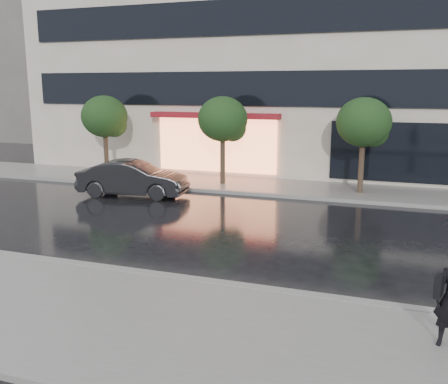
% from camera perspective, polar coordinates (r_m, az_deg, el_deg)
% --- Properties ---
extents(ground, '(120.00, 120.00, 0.00)m').
position_cam_1_polar(ground, '(12.47, -2.41, -8.68)').
color(ground, black).
rests_on(ground, ground).
extents(sidewalk_near, '(60.00, 4.50, 0.12)m').
position_cam_1_polar(sidewalk_near, '(9.75, -9.69, -14.60)').
color(sidewalk_near, slate).
rests_on(sidewalk_near, ground).
extents(sidewalk_far, '(60.00, 3.50, 0.12)m').
position_cam_1_polar(sidewalk_far, '(21.96, 7.47, 0.47)').
color(sidewalk_far, slate).
rests_on(sidewalk_far, ground).
extents(curb_near, '(60.00, 0.25, 0.14)m').
position_cam_1_polar(curb_near, '(11.58, -4.26, -9.98)').
color(curb_near, gray).
rests_on(curb_near, ground).
extents(curb_far, '(60.00, 0.25, 0.14)m').
position_cam_1_polar(curb_far, '(20.28, 6.45, -0.43)').
color(curb_far, gray).
rests_on(curb_far, ground).
extents(office_building, '(30.00, 12.76, 18.00)m').
position_cam_1_polar(office_building, '(29.50, 11.28, 20.73)').
color(office_building, beige).
rests_on(office_building, ground).
extents(bg_building_left, '(14.00, 10.00, 12.00)m').
position_cam_1_polar(bg_building_left, '(49.04, -22.64, 12.94)').
color(bg_building_left, '#59544F').
rests_on(bg_building_left, ground).
extents(tree_far_west, '(2.20, 2.20, 3.99)m').
position_cam_1_polar(tree_far_west, '(24.77, -13.35, 8.23)').
color(tree_far_west, '#33261C').
rests_on(tree_far_west, ground).
extents(tree_mid_west, '(2.20, 2.20, 3.99)m').
position_cam_1_polar(tree_mid_west, '(22.15, 0.02, 8.15)').
color(tree_mid_west, '#33261C').
rests_on(tree_mid_west, ground).
extents(tree_mid_east, '(2.20, 2.20, 3.99)m').
position_cam_1_polar(tree_mid_east, '(20.96, 15.84, 7.48)').
color(tree_mid_east, '#33261C').
rests_on(tree_mid_east, ground).
extents(parked_car, '(4.58, 2.09, 1.45)m').
position_cam_1_polar(parked_car, '(20.60, -10.37, 1.51)').
color(parked_car, black).
rests_on(parked_car, ground).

